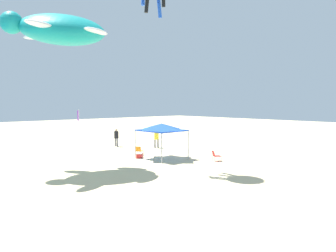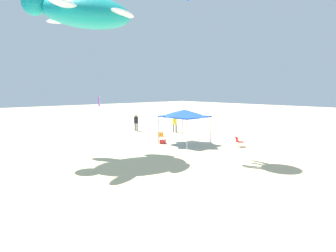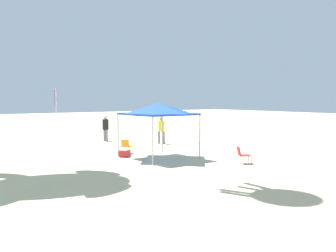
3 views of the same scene
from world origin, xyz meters
name	(u,v)px [view 1 (image 1 of 3)]	position (x,y,z in m)	size (l,w,h in m)	color
ground	(159,156)	(0.00, 0.00, -0.05)	(120.00, 120.00, 0.10)	beige
canopy_tent	(162,127)	(-1.24, 0.83, 2.56)	(3.39, 3.12, 2.88)	#B7B7BC
folding_chair_near_cooler	(139,150)	(1.05, 1.43, 0.47)	(0.76, 0.80, 0.82)	black
folding_chair_left_of_tent	(216,155)	(-5.01, -1.48, 0.47)	(0.77, 0.80, 0.82)	black
cooler_box	(140,156)	(0.09, 2.07, 0.20)	(0.69, 0.74, 0.40)	red
banner_flag	(79,124)	(10.92, 2.06, 2.30)	(0.36, 0.06, 3.83)	silver
person_by_tent	(156,137)	(3.79, -2.83, 1.09)	(0.44, 0.48, 1.86)	slate
person_kite_handler	(116,136)	(7.29, -0.32, 1.10)	(0.50, 0.44, 1.87)	slate
kite_turtle_teal	(61,30)	(0.38, 8.44, 9.50)	(6.75, 7.15, 3.20)	teal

